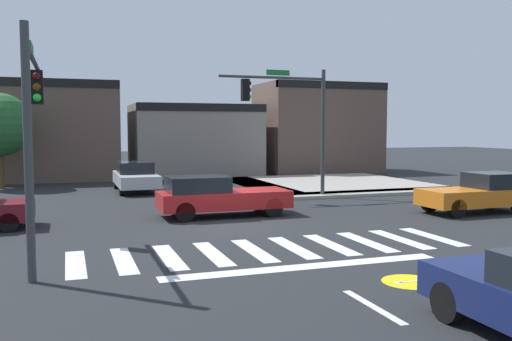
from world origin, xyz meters
name	(u,v)px	position (x,y,z in m)	size (l,w,h in m)	color
ground_plane	(227,222)	(0.00, 0.00, 0.00)	(120.00, 120.00, 0.00)	#232628
crosswalk_near	(274,249)	(0.00, -4.50, 0.00)	(10.50, 2.82, 0.01)	silver
bike_detector_marking	(410,282)	(1.57, -8.36, 0.00)	(1.17, 1.17, 0.01)	yellow
curb_corner_northeast	(327,185)	(8.49, 9.42, 0.07)	(10.00, 10.60, 0.15)	#9E998E
storefront_row	(189,132)	(2.76, 19.01, 2.94)	(26.42, 6.83, 6.41)	brown
traffic_signal_southwest	(33,106)	(-5.90, -3.68, 3.74)	(0.32, 5.61, 5.36)	#383A3D
traffic_signal_northeast	(289,109)	(4.33, 4.97, 4.06)	(5.04, 0.32, 5.87)	#383A3D
car_orange	(479,193)	(9.61, -1.16, 0.75)	(4.17, 1.79, 1.51)	orange
car_silver	(136,176)	(-1.87, 10.34, 0.75)	(1.92, 4.76, 1.49)	#B7BABF
car_red	(217,196)	(-0.01, 1.23, 0.75)	(4.74, 1.84, 1.49)	red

